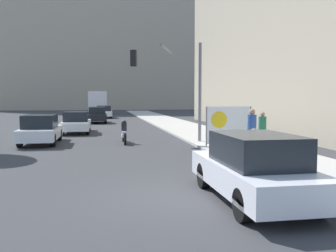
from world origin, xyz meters
name	(u,v)px	position (x,y,z in m)	size (l,w,h in m)	color
ground_plane	(190,198)	(0.00, 0.00, 0.00)	(160.00, 160.00, 0.00)	#38383A
sidewalk_curb	(201,133)	(4.33, 15.00, 0.06)	(3.88, 90.00, 0.12)	#B7B2A8
building_backdrop_far	(100,16)	(-2.00, 75.03, 20.15)	(52.00, 12.00, 40.31)	tan
seated_protester	(254,145)	(2.99, 3.38, 0.75)	(0.93, 0.77, 1.18)	#474C56
jogger_on_sidewalk	(252,131)	(3.73, 5.33, 1.04)	(0.34, 0.34, 1.79)	#334775
pedestrian_behind	(262,130)	(4.92, 7.02, 0.93)	(0.34, 0.34, 1.60)	#334775
protest_banner	(228,125)	(3.75, 8.14, 1.08)	(2.18, 0.06, 1.82)	slate
traffic_light_pole	(173,74)	(1.62, 10.73, 3.56)	(3.55, 3.31, 5.00)	slate
parked_car_curbside	(254,168)	(1.34, -0.51, 0.75)	(1.74, 4.38, 1.52)	silver
car_on_road_nearest	(41,129)	(-5.06, 11.50, 0.74)	(1.74, 4.46, 1.48)	white
car_on_road_midblock	(76,122)	(-3.67, 17.39, 0.72)	(1.77, 4.76, 1.44)	white
car_on_road_distant	(97,115)	(-2.41, 27.84, 0.75)	(1.74, 4.35, 1.52)	black
car_on_road_far_lane	(104,112)	(-1.74, 37.01, 0.74)	(1.88, 4.48, 1.49)	white
city_bus_on_road	(98,101)	(-2.55, 50.67, 1.92)	(2.60, 11.68, 3.35)	silver
motorcycle_on_road	(124,133)	(-0.87, 11.00, 0.52)	(0.28, 2.16, 1.19)	white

